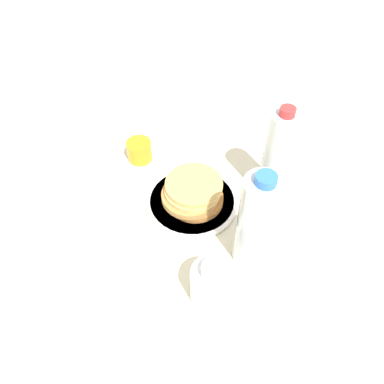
% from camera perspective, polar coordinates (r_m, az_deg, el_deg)
% --- Properties ---
extents(ground_plane, '(4.00, 4.00, 0.00)m').
position_cam_1_polar(ground_plane, '(0.94, 0.95, -0.12)').
color(ground_plane, beige).
extents(plate, '(0.22, 0.22, 0.01)m').
position_cam_1_polar(plate, '(0.92, 0.00, -1.35)').
color(plate, white).
rests_on(plate, ground_plane).
extents(pancake_stack, '(0.15, 0.15, 0.06)m').
position_cam_1_polar(pancake_stack, '(0.89, 0.14, -0.15)').
color(pancake_stack, '#B97739').
rests_on(pancake_stack, plate).
extents(juice_glass, '(0.07, 0.07, 0.06)m').
position_cam_1_polar(juice_glass, '(1.02, -8.01, 6.27)').
color(juice_glass, orange).
rests_on(juice_glass, ground_plane).
extents(cream_jug, '(0.09, 0.09, 0.11)m').
position_cam_1_polar(cream_jug, '(0.75, 3.25, -13.74)').
color(cream_jug, white).
rests_on(cream_jug, ground_plane).
extents(water_bottle_near, '(0.07, 0.07, 0.23)m').
position_cam_1_polar(water_bottle_near, '(1.01, -21.34, 8.45)').
color(water_bottle_near, silver).
rests_on(water_bottle_near, ground_plane).
extents(water_bottle_mid, '(0.07, 0.07, 0.25)m').
position_cam_1_polar(water_bottle_mid, '(0.89, 12.87, 5.42)').
color(water_bottle_mid, silver).
rests_on(water_bottle_mid, ground_plane).
extents(water_bottle_far, '(0.08, 0.08, 0.25)m').
position_cam_1_polar(water_bottle_far, '(0.75, 9.84, -4.59)').
color(water_bottle_far, silver).
rests_on(water_bottle_far, ground_plane).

